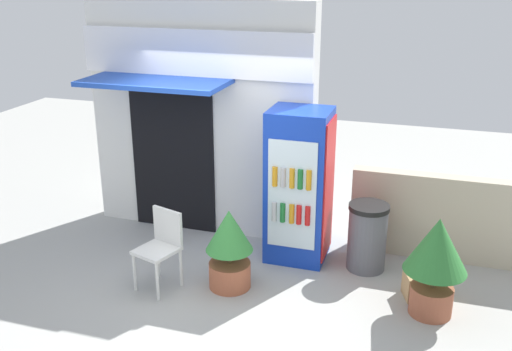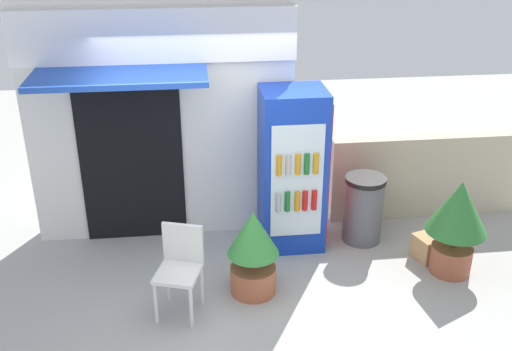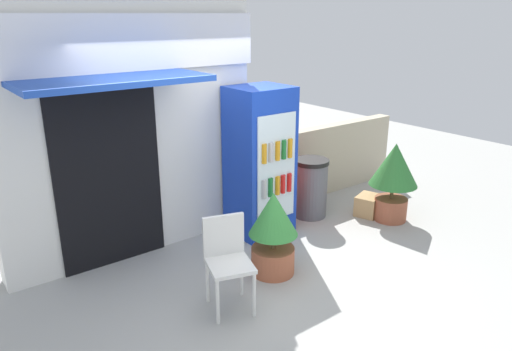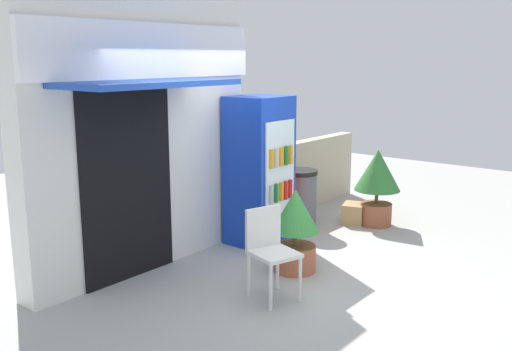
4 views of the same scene
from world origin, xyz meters
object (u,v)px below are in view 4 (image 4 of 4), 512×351
(plastic_chair, at_px, (270,246))
(drink_cooler, at_px, (260,171))
(potted_plant_curbside, at_px, (377,179))
(cardboard_box, at_px, (354,213))
(potted_plant_near_shop, at_px, (295,226))
(trash_bin, at_px, (300,199))

(plastic_chair, bearing_deg, drink_cooler, 41.48)
(potted_plant_curbside, relative_size, cardboard_box, 3.02)
(potted_plant_near_shop, distance_m, cardboard_box, 2.21)
(drink_cooler, height_order, trash_bin, drink_cooler)
(potted_plant_curbside, xyz_separation_m, cardboard_box, (-0.11, 0.30, -0.54))
(cardboard_box, bearing_deg, plastic_chair, -167.70)
(drink_cooler, bearing_deg, potted_plant_near_shop, -120.74)
(potted_plant_near_shop, bearing_deg, potted_plant_curbside, 3.05)
(drink_cooler, height_order, potted_plant_curbside, drink_cooler)
(potted_plant_curbside, bearing_deg, plastic_chair, -173.77)
(potted_plant_near_shop, height_order, cardboard_box, potted_plant_near_shop)
(trash_bin, bearing_deg, drink_cooler, 177.03)
(plastic_chair, height_order, trash_bin, plastic_chair)
(drink_cooler, distance_m, trash_bin, 1.03)
(potted_plant_near_shop, height_order, trash_bin, potted_plant_near_shop)
(drink_cooler, distance_m, potted_plant_near_shop, 1.20)
(plastic_chair, relative_size, potted_plant_near_shop, 0.96)
(drink_cooler, xyz_separation_m, potted_plant_near_shop, (-0.57, -0.96, -0.44))
(potted_plant_curbside, bearing_deg, trash_bin, 135.11)
(plastic_chair, distance_m, cardboard_box, 2.97)
(drink_cooler, bearing_deg, potted_plant_curbside, -26.70)
(drink_cooler, distance_m, cardboard_box, 1.84)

